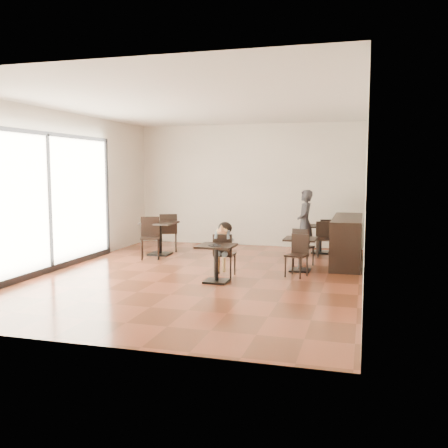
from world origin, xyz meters
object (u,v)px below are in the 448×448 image
(child, at_px, (225,249))
(chair_left_a, at_px, (168,232))
(child_table, at_px, (216,264))
(chair_back_a, at_px, (327,235))
(cafe_table_mid, at_px, (300,255))
(chair_mid_a, at_px, (303,247))
(cafe_table_back, at_px, (320,239))
(chair_back_b, at_px, (324,240))
(adult_patron, at_px, (305,222))
(child_chair, at_px, (225,255))
(cafe_table_left, at_px, (160,238))
(chair_mid_b, at_px, (296,256))
(chair_left_b, at_px, (150,238))

(child, bearing_deg, chair_left_a, 131.34)
(child_table, height_order, chair_left_a, chair_left_a)
(child_table, height_order, chair_back_a, chair_back_a)
(cafe_table_mid, height_order, chair_mid_a, chair_mid_a)
(cafe_table_back, height_order, chair_back_b, chair_back_b)
(adult_patron, bearing_deg, cafe_table_back, 120.75)
(cafe_table_mid, bearing_deg, child_chair, -146.82)
(chair_mid_a, relative_size, chair_back_b, 0.99)
(child_table, relative_size, chair_back_b, 0.84)
(child, distance_m, cafe_table_left, 2.83)
(child, distance_m, chair_mid_a, 1.93)
(child_table, relative_size, child_chair, 0.83)
(chair_mid_b, bearing_deg, child_chair, -148.57)
(cafe_table_mid, distance_m, chair_mid_b, 0.55)
(chair_mid_b, bearing_deg, adult_patron, 111.42)
(child, bearing_deg, chair_left_b, 148.26)
(child, height_order, cafe_table_left, child)
(child_table, distance_m, cafe_table_left, 3.21)
(chair_mid_b, bearing_deg, chair_left_a, 166.71)
(child, height_order, chair_left_b, child)
(child_table, distance_m, chair_left_b, 2.83)
(child_table, xyz_separation_m, chair_mid_b, (1.32, 0.86, 0.06))
(chair_back_a, bearing_deg, chair_back_b, 79.87)
(child_chair, xyz_separation_m, chair_mid_b, (1.32, 0.31, -0.01))
(chair_left_b, bearing_deg, cafe_table_back, 4.87)
(cafe_table_back, xyz_separation_m, chair_left_b, (-3.64, -1.87, 0.14))
(child_table, xyz_separation_m, chair_mid_a, (1.32, 1.96, 0.06))
(chair_left_a, bearing_deg, child, 109.06)
(cafe_table_left, relative_size, chair_mid_a, 0.98)
(adult_patron, relative_size, cafe_table_back, 2.29)
(child_chair, xyz_separation_m, chair_left_b, (-2.12, 1.31, 0.06))
(chair_left_a, height_order, chair_back_b, chair_left_a)
(child_table, relative_size, child, 0.66)
(child_chair, bearing_deg, chair_back_b, -122.14)
(chair_left_a, distance_m, chair_back_a, 3.92)
(child_table, relative_size, chair_mid_a, 0.85)
(chair_mid_b, relative_size, chair_left_b, 0.85)
(child_chair, distance_m, chair_left_a, 3.21)
(cafe_table_left, bearing_deg, child, -41.27)
(cafe_table_mid, relative_size, chair_mid_a, 0.83)
(adult_patron, height_order, cafe_table_mid, adult_patron)
(child, height_order, chair_left_a, child)
(cafe_table_back, xyz_separation_m, chair_mid_b, (-0.20, -2.87, 0.06))
(child_table, distance_m, child_chair, 0.55)
(chair_back_a, bearing_deg, cafe_table_left, 12.77)
(chair_mid_a, relative_size, chair_left_b, 0.85)
(child, xyz_separation_m, chair_back_a, (1.65, 3.46, -0.11))
(adult_patron, relative_size, chair_mid_a, 1.93)
(cafe_table_left, bearing_deg, chair_left_a, 90.00)
(chair_left_b, height_order, chair_back_a, chair_left_b)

